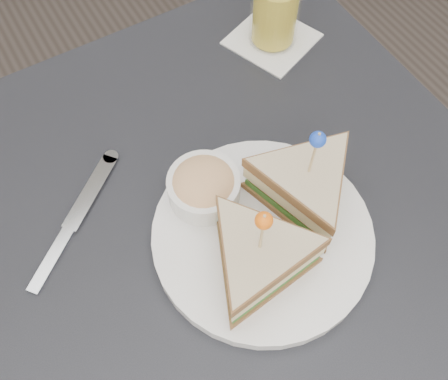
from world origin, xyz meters
TOP-DOWN VIEW (x-y plane):
  - ground_plane at (0.00, 0.00)m, footprint 3.50×3.50m
  - table at (0.00, 0.00)m, footprint 0.80×0.80m
  - plate_meal at (0.04, -0.06)m, footprint 0.38×0.38m
  - cutlery_knife at (-0.18, 0.09)m, footprint 0.19×0.16m
  - drink_set at (0.25, 0.25)m, footprint 0.16×0.16m

SIDE VIEW (x-z plane):
  - ground_plane at x=0.00m, z-range 0.00..0.00m
  - table at x=0.00m, z-range 0.30..1.05m
  - cutlery_knife at x=-0.18m, z-range 0.75..0.76m
  - plate_meal at x=0.04m, z-range 0.71..0.88m
  - drink_set at x=0.25m, z-range 0.74..0.90m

